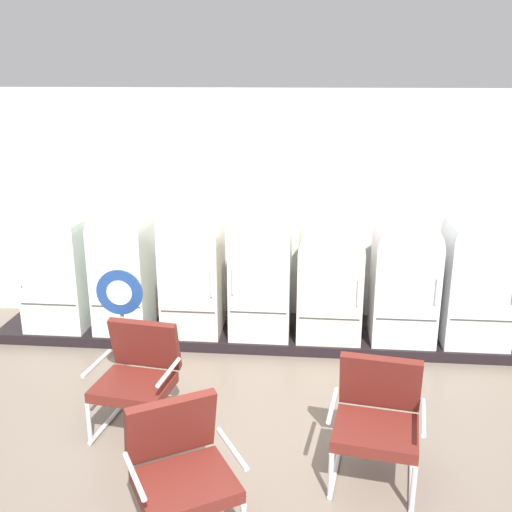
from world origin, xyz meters
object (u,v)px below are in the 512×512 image
at_px(refrigerator_3, 260,267).
at_px(refrigerator_5, 405,274).
at_px(sign_stand, 124,341).
at_px(refrigerator_1, 123,262).
at_px(armchair_center, 181,466).
at_px(refrigerator_0, 56,260).
at_px(refrigerator_4, 330,274).
at_px(refrigerator_6, 477,271).
at_px(refrigerator_2, 192,268).
at_px(armchair_right, 377,416).
at_px(armchair_left, 138,373).

bearing_deg(refrigerator_3, refrigerator_5, 0.42).
bearing_deg(sign_stand, refrigerator_3, 48.99).
relative_size(refrigerator_1, armchair_center, 1.61).
bearing_deg(refrigerator_0, armchair_center, -55.06).
distance_m(refrigerator_3, refrigerator_4, 0.77).
xyz_separation_m(refrigerator_4, refrigerator_6, (1.58, 0.02, 0.08)).
distance_m(refrigerator_0, sign_stand, 1.82).
bearing_deg(refrigerator_2, refrigerator_0, -178.99).
relative_size(armchair_center, sign_stand, 0.72).
xyz_separation_m(refrigerator_0, armchair_right, (3.43, -2.25, -0.42)).
height_order(refrigerator_0, refrigerator_3, refrigerator_0).
bearing_deg(refrigerator_6, sign_stand, -158.45).
height_order(refrigerator_0, armchair_right, refrigerator_0).
height_order(armchair_right, armchair_center, same).
relative_size(refrigerator_6, armchair_right, 1.64).
xyz_separation_m(refrigerator_3, armchair_left, (-0.91, -1.76, -0.40)).
height_order(refrigerator_4, sign_stand, refrigerator_4).
distance_m(refrigerator_4, armchair_right, 2.33).
distance_m(refrigerator_4, refrigerator_6, 1.58).
xyz_separation_m(refrigerator_4, armchair_center, (-1.04, -3.00, -0.33)).
xyz_separation_m(refrigerator_2, refrigerator_4, (1.54, 0.00, -0.03)).
relative_size(refrigerator_5, armchair_center, 1.56).
bearing_deg(refrigerator_2, refrigerator_1, 179.18).
relative_size(refrigerator_4, armchair_right, 1.49).
bearing_deg(armchair_right, refrigerator_5, 77.52).
height_order(refrigerator_5, armchair_center, refrigerator_5).
distance_m(refrigerator_0, armchair_left, 2.32).
distance_m(refrigerator_4, armchair_left, 2.48).
height_order(refrigerator_2, armchair_left, refrigerator_2).
xyz_separation_m(refrigerator_1, refrigerator_6, (3.92, 0.01, 0.01)).
bearing_deg(refrigerator_1, refrigerator_2, -0.82).
height_order(refrigerator_4, armchair_right, refrigerator_4).
xyz_separation_m(refrigerator_1, armchair_right, (2.65, -2.29, -0.40)).
xyz_separation_m(refrigerator_3, refrigerator_4, (0.77, 0.03, -0.07)).
xyz_separation_m(refrigerator_1, armchair_left, (0.67, -1.81, -0.40)).
bearing_deg(refrigerator_6, refrigerator_5, -176.96).
bearing_deg(refrigerator_1, refrigerator_4, -0.27).
xyz_separation_m(refrigerator_1, refrigerator_2, (0.81, -0.01, -0.04)).
xyz_separation_m(refrigerator_1, refrigerator_5, (3.15, -0.03, -0.04)).
bearing_deg(refrigerator_6, refrigerator_4, -179.28).
xyz_separation_m(armchair_left, armchair_center, (0.64, -1.21, 0.00)).
bearing_deg(armchair_center, refrigerator_1, 113.43).
bearing_deg(refrigerator_4, sign_stand, -144.66).
xyz_separation_m(refrigerator_0, refrigerator_3, (2.35, -0.00, -0.02)).
bearing_deg(refrigerator_4, armchair_center, -109.05).
relative_size(armchair_right, armchair_center, 1.00).
xyz_separation_m(refrigerator_5, armchair_right, (-0.50, -2.26, -0.37)).
bearing_deg(sign_stand, armchair_center, -61.55).
bearing_deg(refrigerator_5, refrigerator_2, 179.50).
bearing_deg(refrigerator_4, refrigerator_6, 0.72).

